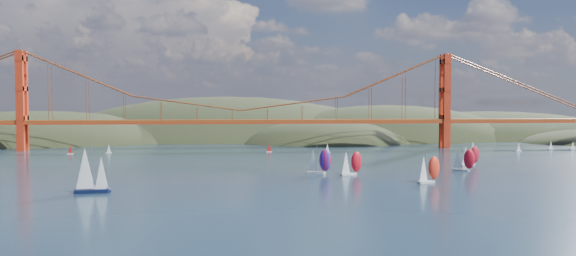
{
  "coord_description": "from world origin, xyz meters",
  "views": [
    {
      "loc": [
        -4.36,
        -140.69,
        26.61
      ],
      "look_at": [
        18.07,
        90.0,
        16.01
      ],
      "focal_mm": 35.0,
      "sensor_mm": 36.0,
      "label": 1
    }
  ],
  "objects_px": {
    "racer_1": "(429,169)",
    "racer_rwb": "(319,161)",
    "sloop_navy": "(90,171)",
    "racer_0": "(351,163)",
    "racer_2": "(463,159)",
    "racer_3": "(470,155)"
  },
  "relations": [
    {
      "from": "racer_2",
      "to": "racer_3",
      "type": "height_order",
      "value": "racer_2"
    },
    {
      "from": "sloop_navy",
      "to": "racer_1",
      "type": "height_order",
      "value": "sloop_navy"
    },
    {
      "from": "racer_0",
      "to": "racer_2",
      "type": "relative_size",
      "value": 0.99
    },
    {
      "from": "racer_1",
      "to": "racer_2",
      "type": "xyz_separation_m",
      "value": [
        24.47,
        30.02,
        -0.11
      ]
    },
    {
      "from": "racer_0",
      "to": "racer_1",
      "type": "relative_size",
      "value": 0.97
    },
    {
      "from": "racer_0",
      "to": "racer_2",
      "type": "height_order",
      "value": "racer_2"
    },
    {
      "from": "racer_1",
      "to": "racer_rwb",
      "type": "xyz_separation_m",
      "value": [
        -32.56,
        26.72,
        0.28
      ]
    },
    {
      "from": "sloop_navy",
      "to": "racer_3",
      "type": "xyz_separation_m",
      "value": [
        141.44,
        59.16,
        -2.23
      ]
    },
    {
      "from": "racer_3",
      "to": "racer_rwb",
      "type": "xyz_separation_m",
      "value": [
        -67.94,
        -21.94,
        0.63
      ]
    },
    {
      "from": "racer_0",
      "to": "racer_3",
      "type": "relative_size",
      "value": 1.05
    },
    {
      "from": "sloop_navy",
      "to": "racer_1",
      "type": "bearing_deg",
      "value": 1.19
    },
    {
      "from": "sloop_navy",
      "to": "racer_0",
      "type": "distance_m",
      "value": 91.05
    },
    {
      "from": "sloop_navy",
      "to": "racer_rwb",
      "type": "distance_m",
      "value": 82.4
    },
    {
      "from": "sloop_navy",
      "to": "racer_2",
      "type": "relative_size",
      "value": 1.53
    },
    {
      "from": "racer_2",
      "to": "racer_rwb",
      "type": "height_order",
      "value": "racer_rwb"
    },
    {
      "from": "sloop_navy",
      "to": "racer_0",
      "type": "xyz_separation_m",
      "value": [
        84.8,
        33.09,
        -2.01
      ]
    },
    {
      "from": "racer_0",
      "to": "racer_1",
      "type": "bearing_deg",
      "value": -64.37
    },
    {
      "from": "racer_1",
      "to": "racer_3",
      "type": "xyz_separation_m",
      "value": [
        35.38,
        48.66,
        -0.35
      ]
    },
    {
      "from": "sloop_navy",
      "to": "racer_1",
      "type": "xyz_separation_m",
      "value": [
        106.06,
        10.5,
        -1.87
      ]
    },
    {
      "from": "sloop_navy",
      "to": "racer_3",
      "type": "height_order",
      "value": "sloop_navy"
    },
    {
      "from": "racer_0",
      "to": "racer_2",
      "type": "xyz_separation_m",
      "value": [
        45.73,
        7.43,
        0.03
      ]
    },
    {
      "from": "sloop_navy",
      "to": "racer_1",
      "type": "distance_m",
      "value": 106.59
    }
  ]
}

